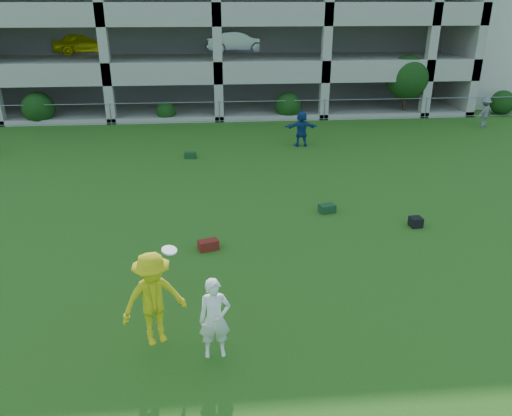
{
  "coord_description": "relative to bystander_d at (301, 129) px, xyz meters",
  "views": [
    {
      "loc": [
        -0.44,
        -8.99,
        6.46
      ],
      "look_at": [
        0.64,
        3.0,
        1.4
      ],
      "focal_mm": 35.0,
      "sensor_mm": 36.0,
      "label": 1
    }
  ],
  "objects": [
    {
      "name": "ground",
      "position": [
        -3.75,
        -13.73,
        -0.84
      ],
      "size": [
        100.0,
        100.0,
        0.0
      ],
      "primitive_type": "plane",
      "color": "#235114",
      "rests_on": "ground"
    },
    {
      "name": "bystander_d",
      "position": [
        0.0,
        0.0,
        0.0
      ],
      "size": [
        1.56,
        0.52,
        1.68
      ],
      "primitive_type": "imported",
      "rotation": [
        0.0,
        0.0,
        3.16
      ],
      "color": "navy",
      "rests_on": "ground"
    },
    {
      "name": "bystander_f",
      "position": [
        10.55,
        2.93,
        -0.05
      ],
      "size": [
        1.17,
        0.98,
        1.58
      ],
      "primitive_type": "imported",
      "rotation": [
        0.0,
        0.0,
        3.61
      ],
      "color": "slate",
      "rests_on": "ground"
    },
    {
      "name": "bag_red_a",
      "position": [
        -4.4,
        -10.27,
        -0.7
      ],
      "size": [
        0.62,
        0.45,
        0.28
      ],
      "primitive_type": "cube",
      "rotation": [
        0.0,
        0.0,
        0.31
      ],
      "color": "#58200F",
      "rests_on": "ground"
    },
    {
      "name": "bag_green_c",
      "position": [
        -0.53,
        -7.96,
        -0.71
      ],
      "size": [
        0.58,
        0.48,
        0.26
      ],
      "primitive_type": "cube",
      "rotation": [
        0.0,
        0.0,
        0.3
      ],
      "color": "#153A19",
      "rests_on": "ground"
    },
    {
      "name": "crate_d",
      "position": [
        1.94,
        -9.3,
        -0.69
      ],
      "size": [
        0.38,
        0.38,
        0.3
      ],
      "primitive_type": "cube",
      "rotation": [
        0.0,
        0.0,
        0.08
      ],
      "color": "black",
      "rests_on": "ground"
    },
    {
      "name": "bag_green_g",
      "position": [
        -5.17,
        -1.49,
        -0.71
      ],
      "size": [
        0.53,
        0.35,
        0.25
      ],
      "primitive_type": "cube",
      "rotation": [
        0.0,
        0.0,
        -0.1
      ],
      "color": "#14391B",
      "rests_on": "ground"
    },
    {
      "name": "frisbee_contest",
      "position": [
        -5.17,
        -14.71,
        0.39
      ],
      "size": [
        2.14,
        1.14,
        2.34
      ],
      "color": "gold",
      "rests_on": "ground"
    },
    {
      "name": "parking_garage",
      "position": [
        -3.76,
        13.97,
        5.18
      ],
      "size": [
        30.0,
        14.0,
        12.0
      ],
      "color": "#9E998C",
      "rests_on": "ground"
    },
    {
      "name": "fence",
      "position": [
        -3.75,
        5.27,
        -0.23
      ],
      "size": [
        36.06,
        0.06,
        1.2
      ],
      "color": "gray",
      "rests_on": "ground"
    },
    {
      "name": "shrub_row",
      "position": [
        0.85,
        5.97,
        0.67
      ],
      "size": [
        34.38,
        2.52,
        3.5
      ],
      "color": "#163D11",
      "rests_on": "ground"
    }
  ]
}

